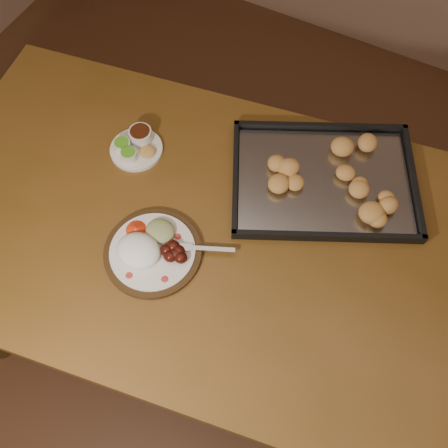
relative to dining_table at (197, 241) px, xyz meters
The scene contains 5 objects.
ground 0.75m from the dining_table, 47.32° to the right, with size 4.00×4.00×0.00m, color #502D1B.
dining_table is the anchor object (origin of this frame).
dinner_plate 0.18m from the dining_table, 115.85° to the right, with size 0.31×0.25×0.06m.
condiment_saucer 0.32m from the dining_table, 153.26° to the left, with size 0.15×0.15×0.05m.
baking_tray 0.39m from the dining_table, 48.31° to the left, with size 0.61×0.55×0.05m.
Camera 1 is at (0.10, -0.23, 1.91)m, focal length 40.00 mm.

